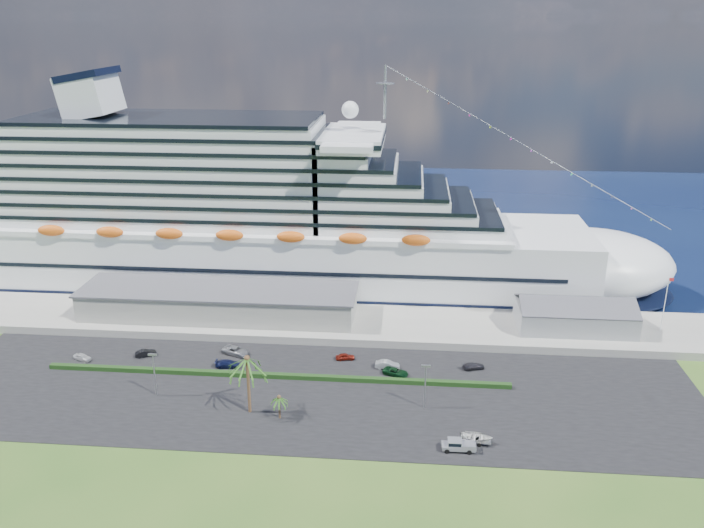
# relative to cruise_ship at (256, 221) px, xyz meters

# --- Properties ---
(ground) EXTENTS (420.00, 420.00, 0.00)m
(ground) POSITION_rel_cruise_ship_xyz_m (21.53, -64.00, -16.69)
(ground) COLOR #2D541C
(ground) RESTS_ON ground
(asphalt_lot) EXTENTS (140.00, 38.00, 0.12)m
(asphalt_lot) POSITION_rel_cruise_ship_xyz_m (21.53, -53.00, -16.63)
(asphalt_lot) COLOR black
(asphalt_lot) RESTS_ON ground
(wharf) EXTENTS (240.00, 20.00, 1.80)m
(wharf) POSITION_rel_cruise_ship_xyz_m (21.53, -24.00, -15.79)
(wharf) COLOR gray
(wharf) RESTS_ON ground
(water) EXTENTS (420.00, 160.00, 0.02)m
(water) POSITION_rel_cruise_ship_xyz_m (21.53, 66.00, -16.68)
(water) COLOR black
(water) RESTS_ON ground
(cruise_ship) EXTENTS (191.00, 38.00, 54.00)m
(cruise_ship) POSITION_rel_cruise_ship_xyz_m (0.00, 0.00, 0.00)
(cruise_ship) COLOR silver
(cruise_ship) RESTS_ON ground
(terminal_building) EXTENTS (61.00, 15.00, 6.30)m
(terminal_building) POSITION_rel_cruise_ship_xyz_m (-3.47, -24.00, -11.68)
(terminal_building) COLOR gray
(terminal_building) RESTS_ON wharf
(port_shed) EXTENTS (24.00, 12.31, 7.37)m
(port_shed) POSITION_rel_cruise_ship_xyz_m (73.53, -24.00, -12.30)
(port_shed) COLOR gray
(port_shed) RESTS_ON wharf
(flagpole) EXTENTS (1.08, 0.16, 12.00)m
(flagpole) POSITION_rel_cruise_ship_xyz_m (91.57, -24.00, -8.43)
(flagpole) COLOR silver
(flagpole) RESTS_ON wharf
(hedge) EXTENTS (88.00, 1.10, 0.90)m
(hedge) POSITION_rel_cruise_ship_xyz_m (13.53, -48.00, -16.12)
(hedge) COLOR black
(hedge) RESTS_ON asphalt_lot
(lamp_post_left) EXTENTS (1.60, 0.35, 8.27)m
(lamp_post_left) POSITION_rel_cruise_ship_xyz_m (-6.47, -56.00, -11.35)
(lamp_post_left) COLOR gray
(lamp_post_left) RESTS_ON asphalt_lot
(lamp_post_right) EXTENTS (1.60, 0.35, 8.27)m
(lamp_post_right) POSITION_rel_cruise_ship_xyz_m (41.53, -56.00, -11.35)
(lamp_post_right) COLOR gray
(lamp_post_right) RESTS_ON asphalt_lot
(palm_tall) EXTENTS (8.82, 8.82, 11.13)m
(palm_tall) POSITION_rel_cruise_ship_xyz_m (11.53, -60.00, -7.49)
(palm_tall) COLOR #47301E
(palm_tall) RESTS_ON ground
(palm_short) EXTENTS (3.53, 3.53, 4.56)m
(palm_short) POSITION_rel_cruise_ship_xyz_m (17.03, -61.50, -13.03)
(palm_short) COLOR #47301E
(palm_short) RESTS_ON ground
(parked_car_0) EXTENTS (4.14, 2.71, 1.31)m
(parked_car_0) POSITION_rel_cruise_ship_xyz_m (-25.83, -44.33, -15.92)
(parked_car_0) COLOR silver
(parked_car_0) RESTS_ON asphalt_lot
(parked_car_1) EXTENTS (4.31, 2.99, 1.35)m
(parked_car_1) POSITION_rel_cruise_ship_xyz_m (-13.96, -41.55, -15.90)
(parked_car_1) COLOR black
(parked_car_1) RESTS_ON asphalt_lot
(parked_car_2) EXTENTS (6.22, 4.44, 1.57)m
(parked_car_2) POSITION_rel_cruise_ship_xyz_m (3.82, -39.23, -15.79)
(parked_car_2) COLOR gray
(parked_car_2) RESTS_ON asphalt_lot
(parked_car_3) EXTENTS (5.03, 2.28, 1.43)m
(parked_car_3) POSITION_rel_cruise_ship_xyz_m (3.71, -44.63, -15.86)
(parked_car_3) COLOR #11163C
(parked_car_3) RESTS_ON asphalt_lot
(parked_car_4) EXTENTS (3.99, 2.27, 1.28)m
(parked_car_4) POSITION_rel_cruise_ship_xyz_m (26.06, -39.55, -15.94)
(parked_car_4) COLOR maroon
(parked_car_4) RESTS_ON asphalt_lot
(parked_car_5) EXTENTS (4.76, 1.92, 1.54)m
(parked_car_5) POSITION_rel_cruise_ship_xyz_m (34.54, -42.46, -15.81)
(parked_car_5) COLOR #A2A5A9
(parked_car_5) RESTS_ON asphalt_lot
(parked_car_6) EXTENTS (5.38, 3.93, 1.36)m
(parked_car_6) POSITION_rel_cruise_ship_xyz_m (36.21, -44.98, -15.89)
(parked_car_6) COLOR black
(parked_car_6) RESTS_ON asphalt_lot
(parked_car_7) EXTENTS (4.61, 2.93, 1.24)m
(parked_car_7) POSITION_rel_cruise_ship_xyz_m (51.16, -41.23, -15.95)
(parked_car_7) COLOR #232228
(parked_car_7) RESTS_ON asphalt_lot
(pickup_truck) EXTENTS (5.39, 2.16, 1.89)m
(pickup_truck) POSITION_rel_cruise_ship_xyz_m (46.64, -68.21, -15.53)
(pickup_truck) COLOR black
(pickup_truck) RESTS_ON asphalt_lot
(boat_trailer) EXTENTS (5.94, 4.04, 1.68)m
(boat_trailer) POSITION_rel_cruise_ship_xyz_m (49.65, -66.04, -15.46)
(boat_trailer) COLOR gray
(boat_trailer) RESTS_ON asphalt_lot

